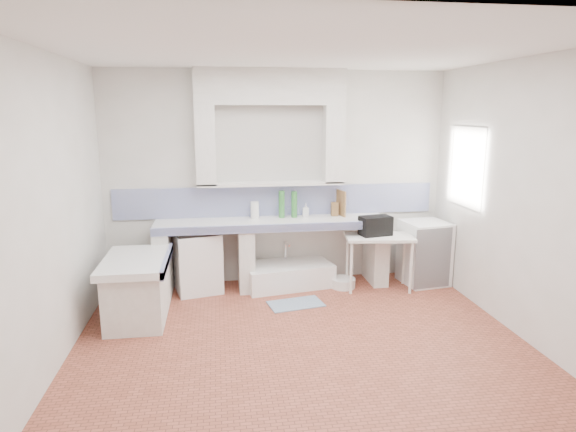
{
  "coord_description": "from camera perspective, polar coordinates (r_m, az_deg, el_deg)",
  "views": [
    {
      "loc": [
        -0.78,
        -4.43,
        2.28
      ],
      "look_at": [
        0.0,
        1.0,
        1.1
      ],
      "focal_mm": 30.57,
      "sensor_mm": 36.0,
      "label": 1
    }
  ],
  "objects": [
    {
      "name": "floor",
      "position": [
        5.04,
        1.68,
        -14.75
      ],
      "size": [
        4.5,
        4.5,
        0.0
      ],
      "primitive_type": "plane",
      "color": "#9E4D39",
      "rests_on": "ground"
    },
    {
      "name": "ceiling",
      "position": [
        4.53,
        1.91,
        18.73
      ],
      "size": [
        4.5,
        4.5,
        0.0
      ],
      "primitive_type": "plane",
      "rotation": [
        3.14,
        0.0,
        0.0
      ],
      "color": "silver",
      "rests_on": "ground"
    },
    {
      "name": "wall_back",
      "position": [
        6.54,
        -1.26,
        4.4
      ],
      "size": [
        4.5,
        0.0,
        4.5
      ],
      "primitive_type": "plane",
      "rotation": [
        1.57,
        0.0,
        0.0
      ],
      "color": "silver",
      "rests_on": "ground"
    },
    {
      "name": "wall_front",
      "position": [
        2.7,
        9.2,
        -7.04
      ],
      "size": [
        4.5,
        0.0,
        4.5
      ],
      "primitive_type": "plane",
      "rotation": [
        -1.57,
        0.0,
        0.0
      ],
      "color": "silver",
      "rests_on": "ground"
    },
    {
      "name": "wall_left",
      "position": [
        4.75,
        -26.04,
        0.21
      ],
      "size": [
        0.0,
        4.5,
        4.5
      ],
      "primitive_type": "plane",
      "rotation": [
        1.57,
        0.0,
        1.57
      ],
      "color": "silver",
      "rests_on": "ground"
    },
    {
      "name": "wall_right",
      "position": [
        5.44,
        25.84,
        1.61
      ],
      "size": [
        0.0,
        4.5,
        4.5
      ],
      "primitive_type": "plane",
      "rotation": [
        1.57,
        0.0,
        -1.57
      ],
      "color": "silver",
      "rests_on": "ground"
    },
    {
      "name": "alcove_mass",
      "position": [
        6.35,
        -2.09,
        14.8
      ],
      "size": [
        1.9,
        0.25,
        0.45
      ],
      "primitive_type": "cube",
      "color": "silver",
      "rests_on": "ground"
    },
    {
      "name": "window_frame",
      "position": [
        6.51,
        21.45,
        5.31
      ],
      "size": [
        0.35,
        0.86,
        1.06
      ],
      "primitive_type": "cube",
      "color": "#341D10",
      "rests_on": "ground"
    },
    {
      "name": "lace_valance",
      "position": [
        6.41,
        20.57,
        8.7
      ],
      "size": [
        0.01,
        0.84,
        0.24
      ],
      "primitive_type": "cube",
      "color": "white",
      "rests_on": "ground"
    },
    {
      "name": "counter_slab",
      "position": [
        6.33,
        -1.8,
        -0.83
      ],
      "size": [
        3.0,
        0.6,
        0.08
      ],
      "primitive_type": "cube",
      "color": "white",
      "rests_on": "ground"
    },
    {
      "name": "counter_lip",
      "position": [
        6.06,
        -1.5,
        -1.42
      ],
      "size": [
        3.0,
        0.04,
        0.1
      ],
      "primitive_type": "cube",
      "color": "navy",
      "rests_on": "ground"
    },
    {
      "name": "counter_pier_left",
      "position": [
        6.45,
        -14.29,
        -5.11
      ],
      "size": [
        0.2,
        0.55,
        0.82
      ],
      "primitive_type": "cube",
      "color": "silver",
      "rests_on": "ground"
    },
    {
      "name": "counter_pier_mid",
      "position": [
        6.42,
        -4.89,
        -4.85
      ],
      "size": [
        0.2,
        0.55,
        0.82
      ],
      "primitive_type": "cube",
      "color": "silver",
      "rests_on": "ground"
    },
    {
      "name": "counter_pier_right",
      "position": [
        6.74,
        10.17,
        -4.17
      ],
      "size": [
        0.2,
        0.55,
        0.82
      ],
      "primitive_type": "cube",
      "color": "silver",
      "rests_on": "ground"
    },
    {
      "name": "peninsula_top",
      "position": [
        5.64,
        -17.26,
        -5.1
      ],
      "size": [
        0.7,
        1.1,
        0.08
      ],
      "primitive_type": "cube",
      "color": "white",
      "rests_on": "ground"
    },
    {
      "name": "peninsula_base",
      "position": [
        5.75,
        -17.04,
        -8.44
      ],
      "size": [
        0.6,
        1.0,
        0.62
      ],
      "primitive_type": "cube",
      "color": "silver",
      "rests_on": "ground"
    },
    {
      "name": "peninsula_lip",
      "position": [
        5.6,
        -13.92,
        -5.04
      ],
      "size": [
        0.04,
        1.1,
        0.1
      ],
      "primitive_type": "cube",
      "color": "navy",
      "rests_on": "ground"
    },
    {
      "name": "backsplash",
      "position": [
        6.57,
        -1.23,
        1.79
      ],
      "size": [
        4.27,
        0.03,
        0.4
      ],
      "primitive_type": "cube",
      "color": "navy",
      "rests_on": "ground"
    },
    {
      "name": "stove",
      "position": [
        6.4,
        -10.47,
        -5.27
      ],
      "size": [
        0.65,
        0.64,
        0.77
      ],
      "primitive_type": "cube",
      "rotation": [
        0.0,
        0.0,
        0.24
      ],
      "color": "white",
      "rests_on": "ground"
    },
    {
      "name": "sink",
      "position": [
        6.56,
        -0.02,
        -6.93
      ],
      "size": [
        1.23,
        0.8,
        0.27
      ],
      "primitive_type": "cube",
      "rotation": [
        0.0,
        0.0,
        0.18
      ],
      "color": "white",
      "rests_on": "ground"
    },
    {
      "name": "side_table",
      "position": [
        6.49,
        10.46,
        -5.31
      ],
      "size": [
        0.91,
        0.58,
        0.04
      ],
      "primitive_type": "cube",
      "rotation": [
        0.0,
        0.0,
        -0.13
      ],
      "color": "white",
      "rests_on": "ground"
    },
    {
      "name": "fridge",
      "position": [
        6.83,
        15.56,
        -4.11
      ],
      "size": [
        0.62,
        0.62,
        0.84
      ],
      "primitive_type": "cube",
      "rotation": [
        0.0,
        0.0,
        0.14
      ],
      "color": "white",
      "rests_on": "ground"
    },
    {
      "name": "bucket_red",
      "position": [
        6.52,
        -1.99,
        -7.0
      ],
      "size": [
        0.32,
        0.32,
        0.28
      ],
      "primitive_type": "cylinder",
      "rotation": [
        0.0,
        0.0,
        0.06
      ],
      "color": "red",
      "rests_on": "ground"
    },
    {
      "name": "bucket_orange",
      "position": [
        6.42,
        -0.0,
        -7.49
      ],
      "size": [
        0.31,
        0.31,
        0.24
      ],
      "primitive_type": "cylinder",
      "rotation": [
        0.0,
        0.0,
        -0.2
      ],
      "color": "#C4762A",
      "rests_on": "ground"
    },
    {
      "name": "bucket_blue",
      "position": [
        6.65,
        3.46,
        -6.64
      ],
      "size": [
        0.36,
        0.36,
        0.29
      ],
      "primitive_type": "cylinder",
      "rotation": [
        0.0,
        0.0,
        0.21
      ],
      "color": "blue",
      "rests_on": "ground"
    },
    {
      "name": "basin_white",
      "position": [
        6.55,
        6.43,
        -7.72
      ],
      "size": [
        0.39,
        0.39,
        0.12
      ],
      "primitive_type": "cylinder",
      "rotation": [
        0.0,
        0.0,
        0.26
      ],
      "color": "white",
      "rests_on": "ground"
    },
    {
      "name": "water_bottle_a",
      "position": [
        6.66,
        -1.97,
        -6.52
      ],
      "size": [
        0.09,
        0.09,
        0.3
      ],
      "primitive_type": "cylinder",
      "rotation": [
        0.0,
        0.0,
        -0.17
      ],
      "color": "silver",
      "rests_on": "ground"
    },
    {
      "name": "water_bottle_b",
      "position": [
        6.7,
        0.57,
        -6.39
      ],
      "size": [
        0.1,
        0.1,
        0.3
      ],
      "primitive_type": "cylinder",
      "rotation": [
        0.0,
        0.0,
        0.38
      ],
      "color": "silver",
      "rests_on": "ground"
    },
    {
      "name": "black_bag",
      "position": [
        6.38,
        10.13,
        -1.12
      ],
      "size": [
        0.43,
        0.3,
        0.25
      ],
      "primitive_type": "cube",
      "rotation": [
        0.0,
        0.0,
        0.19
      ],
      "color": "black",
      "rests_on": "side_table"
    },
    {
      "name": "green_bottle_a",
      "position": [
        6.43,
        -0.75,
        1.37
      ],
      "size": [
        0.1,
        0.1,
        0.36
      ],
      "primitive_type": "cylinder",
      "rotation": [
        0.0,
        0.0,
        -0.35
      ],
      "color": "#317733",
      "rests_on": "counter_slab"
    },
    {
      "name": "green_bottle_b",
      "position": [
        6.45,
        0.73,
        1.36
      ],
      "size": [
        0.08,
        0.08,
        0.35
      ],
      "primitive_type": "cylinder",
      "rotation": [
        0.0,
        0.0,
        0.01
      ],
      "color": "#317733",
      "rests_on": "counter_slab"
    },
    {
      "name": "knife_block",
      "position": [
        6.59,
        5.44,
        0.81
      ],
      "size": [
        0.09,
        0.08,
        0.18
      ],
      "primitive_type": "cube",
      "rotation": [
        0.0,
        0.0,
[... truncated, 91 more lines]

